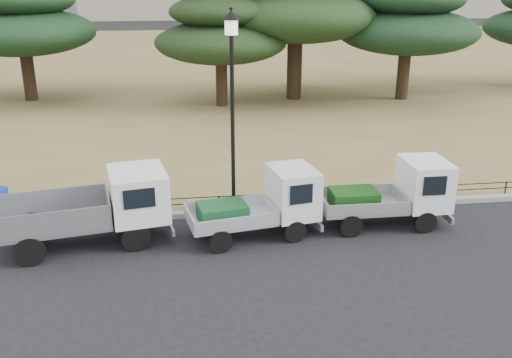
{
  "coord_description": "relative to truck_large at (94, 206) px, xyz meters",
  "views": [
    {
      "loc": [
        -2.0,
        -12.71,
        6.7
      ],
      "look_at": [
        0.0,
        2.0,
        1.3
      ],
      "focal_mm": 40.0,
      "sensor_mm": 36.0,
      "label": 1
    }
  ],
  "objects": [
    {
      "name": "ground",
      "position": [
        4.32,
        -1.25,
        -1.04
      ],
      "size": [
        220.0,
        220.0,
        0.0
      ],
      "primitive_type": "plane",
      "color": "black"
    },
    {
      "name": "lawn",
      "position": [
        4.32,
        29.35,
        -0.97
      ],
      "size": [
        120.0,
        56.0,
        0.15
      ],
      "primitive_type": "cube",
      "color": "olive",
      "rests_on": "ground"
    },
    {
      "name": "curb",
      "position": [
        4.32,
        1.35,
        -0.96
      ],
      "size": [
        120.0,
        0.25,
        0.16
      ],
      "primitive_type": "cube",
      "color": "gray",
      "rests_on": "ground"
    },
    {
      "name": "truck_large",
      "position": [
        0.0,
        0.0,
        0.0
      ],
      "size": [
        4.54,
        2.42,
        1.88
      ],
      "rotation": [
        0.0,
        0.0,
        0.18
      ],
      "color": "black",
      "rests_on": "ground"
    },
    {
      "name": "truck_kei_front",
      "position": [
        4.39,
        -0.1,
        -0.15
      ],
      "size": [
        3.6,
        1.99,
        1.8
      ],
      "rotation": [
        0.0,
        0.0,
        0.17
      ],
      "color": "black",
      "rests_on": "ground"
    },
    {
      "name": "truck_kei_rear",
      "position": [
        8.09,
        0.13,
        -0.13
      ],
      "size": [
        3.52,
        1.55,
        1.83
      ],
      "rotation": [
        0.0,
        0.0,
        -0.01
      ],
      "color": "black",
      "rests_on": "ground"
    },
    {
      "name": "street_lamp",
      "position": [
        3.77,
        1.65,
        2.89
      ],
      "size": [
        0.5,
        0.5,
        5.59
      ],
      "color": "black",
      "rests_on": "lawn"
    },
    {
      "name": "pipe_fence",
      "position": [
        4.32,
        1.5,
        -0.6
      ],
      "size": [
        38.0,
        0.04,
        0.4
      ],
      "color": "black",
      "rests_on": "lawn"
    },
    {
      "name": "pine_west_near",
      "position": [
        -5.66,
        18.07,
        3.46
      ],
      "size": [
        7.55,
        7.55,
        7.55
      ],
      "color": "black",
      "rests_on": "lawn"
    },
    {
      "name": "pine_center_left",
      "position": [
        4.51,
        15.31,
        3.02
      ],
      "size": [
        6.66,
        6.66,
        6.77
      ],
      "color": "black",
      "rests_on": "lawn"
    },
    {
      "name": "pine_east_near",
      "position": [
        14.4,
        15.64,
        3.46
      ],
      "size": [
        7.47,
        7.47,
        7.55
      ],
      "color": "black",
      "rests_on": "lawn"
    }
  ]
}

